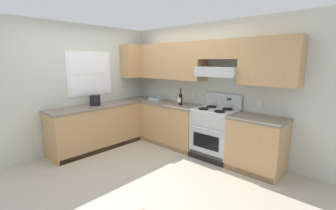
{
  "coord_description": "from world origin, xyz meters",
  "views": [
    {
      "loc": [
        3.0,
        -2.42,
        1.81
      ],
      "look_at": [
        0.14,
        0.7,
        1.0
      ],
      "focal_mm": 24.73,
      "sensor_mm": 36.0,
      "label": 1
    }
  ],
  "objects": [
    {
      "name": "wine_bottle",
      "position": [
        0.01,
        1.23,
        1.05
      ],
      "size": [
        0.07,
        0.07,
        0.35
      ],
      "color": "black",
      "rests_on": "counter_back_run"
    },
    {
      "name": "bucket",
      "position": [
        -1.28,
        0.02,
        1.02
      ],
      "size": [
        0.23,
        0.23,
        0.21
      ],
      "color": "black",
      "rests_on": "counter_left_run"
    },
    {
      "name": "bowl",
      "position": [
        -0.81,
        1.35,
        0.93
      ],
      "size": [
        0.32,
        0.26,
        0.06
      ],
      "color": "#9EADB7",
      "rests_on": "counter_back_run"
    },
    {
      "name": "counter_left_run",
      "position": [
        -1.24,
        -0.0,
        0.45
      ],
      "size": [
        0.63,
        1.91,
        0.91
      ],
      "color": "tan",
      "rests_on": "ground_plane"
    },
    {
      "name": "stove",
      "position": [
        0.82,
        1.25,
        0.48
      ],
      "size": [
        0.76,
        0.62,
        1.2
      ],
      "color": "#B7BABC",
      "rests_on": "ground_plane"
    },
    {
      "name": "wall_left",
      "position": [
        -1.59,
        0.23,
        1.34
      ],
      "size": [
        0.47,
        4.0,
        2.55
      ],
      "color": "beige",
      "rests_on": "ground_plane"
    },
    {
      "name": "counter_back_run",
      "position": [
        0.11,
        1.24,
        0.45
      ],
      "size": [
        3.6,
        0.65,
        0.91
      ],
      "color": "tan",
      "rests_on": "ground_plane"
    },
    {
      "name": "paper_towel_roll",
      "position": [
        -0.08,
        1.34,
        0.97
      ],
      "size": [
        0.11,
        0.11,
        0.11
      ],
      "color": "white",
      "rests_on": "counter_back_run"
    },
    {
      "name": "wall_back",
      "position": [
        0.4,
        1.53,
        1.48
      ],
      "size": [
        4.68,
        0.57,
        2.55
      ],
      "color": "beige",
      "rests_on": "ground_plane"
    },
    {
      "name": "ground_plane",
      "position": [
        0.0,
        0.0,
        0.0
      ],
      "size": [
        7.04,
        7.04,
        0.0
      ],
      "primitive_type": "plane",
      "color": "#B2AA99"
    }
  ]
}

